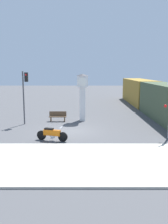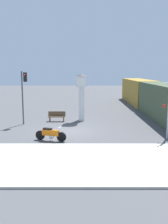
% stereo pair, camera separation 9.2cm
% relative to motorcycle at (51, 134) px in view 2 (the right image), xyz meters
% --- Properties ---
extents(ground_plane, '(120.00, 120.00, 0.00)m').
position_rel_motorcycle_xyz_m(ground_plane, '(1.10, 2.64, -0.47)').
color(ground_plane, '#4C4C4F').
extents(sidewalk_strip, '(36.00, 6.00, 0.10)m').
position_rel_motorcycle_xyz_m(sidewalk_strip, '(1.10, -4.00, -0.42)').
color(sidewalk_strip, '#BCB7A8').
rests_on(sidewalk_strip, ground_plane).
extents(motorcycle, '(2.15, 0.79, 0.97)m').
position_rel_motorcycle_xyz_m(motorcycle, '(0.00, 0.00, 0.00)').
color(motorcycle, black).
rests_on(motorcycle, ground_plane).
extents(clock_tower, '(1.20, 1.20, 4.39)m').
position_rel_motorcycle_xyz_m(clock_tower, '(2.03, 6.94, 2.46)').
color(clock_tower, white).
rests_on(clock_tower, ground_plane).
extents(freight_train, '(2.80, 25.64, 3.40)m').
position_rel_motorcycle_xyz_m(freight_train, '(10.16, 13.29, 1.23)').
color(freight_train, '#425138').
rests_on(freight_train, ground_plane).
extents(traffic_light, '(0.50, 0.35, 4.63)m').
position_rel_motorcycle_xyz_m(traffic_light, '(-2.96, 5.27, 2.70)').
color(traffic_light, '#47474C').
rests_on(traffic_light, ground_plane).
extents(bench, '(1.60, 0.44, 0.92)m').
position_rel_motorcycle_xyz_m(bench, '(-0.28, 6.56, 0.02)').
color(bench, brown).
rests_on(bench, ground_plane).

